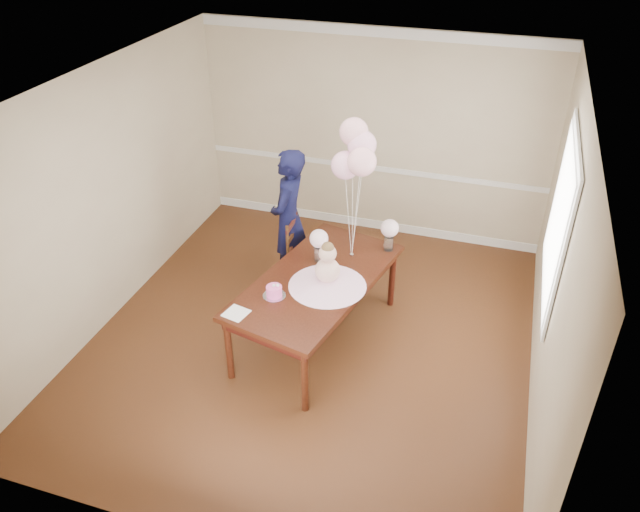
# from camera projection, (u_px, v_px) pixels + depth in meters

# --- Properties ---
(floor) EXTENTS (4.50, 5.00, 0.00)m
(floor) POSITION_uv_depth(u_px,v_px,m) (312.00, 337.00, 6.70)
(floor) COLOR #371C0D
(floor) RESTS_ON ground
(ceiling) EXTENTS (4.50, 5.00, 0.02)m
(ceiling) POSITION_uv_depth(u_px,v_px,m) (310.00, 90.00, 5.24)
(ceiling) COLOR white
(ceiling) RESTS_ON wall_back
(wall_back) EXTENTS (4.50, 0.02, 2.70)m
(wall_back) POSITION_uv_depth(u_px,v_px,m) (373.00, 135.00, 7.98)
(wall_back) COLOR tan
(wall_back) RESTS_ON floor
(wall_front) EXTENTS (4.50, 0.02, 2.70)m
(wall_front) POSITION_uv_depth(u_px,v_px,m) (188.00, 416.00, 3.96)
(wall_front) COLOR tan
(wall_front) RESTS_ON floor
(wall_left) EXTENTS (0.02, 5.00, 2.70)m
(wall_left) POSITION_uv_depth(u_px,v_px,m) (108.00, 196.00, 6.54)
(wall_left) COLOR tan
(wall_left) RESTS_ON floor
(wall_right) EXTENTS (0.02, 5.00, 2.70)m
(wall_right) POSITION_uv_depth(u_px,v_px,m) (558.00, 268.00, 5.39)
(wall_right) COLOR tan
(wall_right) RESTS_ON floor
(chair_rail_trim) EXTENTS (4.50, 0.02, 0.07)m
(chair_rail_trim) POSITION_uv_depth(u_px,v_px,m) (371.00, 168.00, 8.21)
(chair_rail_trim) COLOR silver
(chair_rail_trim) RESTS_ON wall_back
(crown_molding) EXTENTS (4.50, 0.02, 0.12)m
(crown_molding) POSITION_uv_depth(u_px,v_px,m) (378.00, 32.00, 7.28)
(crown_molding) COLOR silver
(crown_molding) RESTS_ON wall_back
(baseboard_trim) EXTENTS (4.50, 0.02, 0.12)m
(baseboard_trim) POSITION_uv_depth(u_px,v_px,m) (368.00, 223.00, 8.66)
(baseboard_trim) COLOR white
(baseboard_trim) RESTS_ON floor
(window_frame) EXTENTS (0.02, 1.66, 1.56)m
(window_frame) POSITION_uv_depth(u_px,v_px,m) (560.00, 220.00, 5.69)
(window_frame) COLOR white
(window_frame) RESTS_ON wall_right
(window_blinds) EXTENTS (0.01, 1.50, 1.40)m
(window_blinds) POSITION_uv_depth(u_px,v_px,m) (558.00, 220.00, 5.70)
(window_blinds) COLOR silver
(window_blinds) RESTS_ON wall_right
(dining_table_top) EXTENTS (1.44, 2.22, 0.05)m
(dining_table_top) POSITION_uv_depth(u_px,v_px,m) (317.00, 281.00, 6.29)
(dining_table_top) COLOR black
(dining_table_top) RESTS_ON table_leg_fl
(table_apron) EXTENTS (1.32, 2.10, 0.10)m
(table_apron) POSITION_uv_depth(u_px,v_px,m) (317.00, 287.00, 6.33)
(table_apron) COLOR black
(table_apron) RESTS_ON table_leg_fl
(table_leg_fl) EXTENTS (0.09, 0.09, 0.72)m
(table_leg_fl) POSITION_uv_depth(u_px,v_px,m) (229.00, 349.00, 6.00)
(table_leg_fl) COLOR black
(table_leg_fl) RESTS_ON floor
(table_leg_fr) EXTENTS (0.09, 0.09, 0.72)m
(table_leg_fr) POSITION_uv_depth(u_px,v_px,m) (305.00, 381.00, 5.63)
(table_leg_fr) COLOR black
(table_leg_fr) RESTS_ON floor
(table_leg_bl) EXTENTS (0.09, 0.09, 0.72)m
(table_leg_bl) POSITION_uv_depth(u_px,v_px,m) (326.00, 258.00, 7.37)
(table_leg_bl) COLOR black
(table_leg_bl) RESTS_ON floor
(table_leg_br) EXTENTS (0.09, 0.09, 0.72)m
(table_leg_br) POSITION_uv_depth(u_px,v_px,m) (392.00, 278.00, 7.00)
(table_leg_br) COLOR black
(table_leg_br) RESTS_ON floor
(baby_skirt) EXTENTS (0.93, 0.93, 0.10)m
(baby_skirt) POSITION_uv_depth(u_px,v_px,m) (327.00, 281.00, 6.15)
(baby_skirt) COLOR #FFBBE4
(baby_skirt) RESTS_ON dining_table_top
(baby_torso) EXTENTS (0.25, 0.25, 0.25)m
(baby_torso) POSITION_uv_depth(u_px,v_px,m) (327.00, 270.00, 6.08)
(baby_torso) COLOR pink
(baby_torso) RESTS_ON baby_skirt
(baby_head) EXTENTS (0.17, 0.17, 0.17)m
(baby_head) POSITION_uv_depth(u_px,v_px,m) (328.00, 253.00, 5.97)
(baby_head) COLOR beige
(baby_head) RESTS_ON baby_torso
(baby_hair) EXTENTS (0.12, 0.12, 0.12)m
(baby_hair) POSITION_uv_depth(u_px,v_px,m) (328.00, 248.00, 5.94)
(baby_hair) COLOR brown
(baby_hair) RESTS_ON baby_head
(cake_platter) EXTENTS (0.27, 0.27, 0.01)m
(cake_platter) POSITION_uv_depth(u_px,v_px,m) (274.00, 296.00, 6.03)
(cake_platter) COLOR #BCBCC1
(cake_platter) RESTS_ON dining_table_top
(birthday_cake) EXTENTS (0.18, 0.18, 0.10)m
(birthday_cake) POSITION_uv_depth(u_px,v_px,m) (274.00, 291.00, 6.00)
(birthday_cake) COLOR #FF50B2
(birthday_cake) RESTS_ON cake_platter
(cake_flower_a) EXTENTS (0.03, 0.03, 0.03)m
(cake_flower_a) POSITION_uv_depth(u_px,v_px,m) (274.00, 285.00, 5.96)
(cake_flower_a) COLOR white
(cake_flower_a) RESTS_ON birthday_cake
(cake_flower_b) EXTENTS (0.03, 0.03, 0.03)m
(cake_flower_b) POSITION_uv_depth(u_px,v_px,m) (278.00, 285.00, 5.96)
(cake_flower_b) COLOR white
(cake_flower_b) RESTS_ON birthday_cake
(rose_vase_near) EXTENTS (0.12, 0.12, 0.16)m
(rose_vase_near) POSITION_uv_depth(u_px,v_px,m) (319.00, 254.00, 6.52)
(rose_vase_near) COLOR white
(rose_vase_near) RESTS_ON dining_table_top
(roses_near) EXTENTS (0.19, 0.19, 0.19)m
(roses_near) POSITION_uv_depth(u_px,v_px,m) (319.00, 239.00, 6.42)
(roses_near) COLOR white
(roses_near) RESTS_ON rose_vase_near
(rose_vase_far) EXTENTS (0.12, 0.12, 0.16)m
(rose_vase_far) POSITION_uv_depth(u_px,v_px,m) (389.00, 243.00, 6.70)
(rose_vase_far) COLOR white
(rose_vase_far) RESTS_ON dining_table_top
(roses_far) EXTENTS (0.19, 0.19, 0.19)m
(roses_far) POSITION_uv_depth(u_px,v_px,m) (390.00, 228.00, 6.60)
(roses_far) COLOR beige
(roses_far) RESTS_ON rose_vase_far
(napkin) EXTENTS (0.24, 0.24, 0.01)m
(napkin) POSITION_uv_depth(u_px,v_px,m) (236.00, 313.00, 5.79)
(napkin) COLOR white
(napkin) RESTS_ON dining_table_top
(balloon_weight) EXTENTS (0.05, 0.05, 0.02)m
(balloon_weight) POSITION_uv_depth(u_px,v_px,m) (352.00, 255.00, 6.64)
(balloon_weight) COLOR silver
(balloon_weight) RESTS_ON dining_table_top
(balloon_a) EXTENTS (0.29, 0.29, 0.29)m
(balloon_a) POSITION_uv_depth(u_px,v_px,m) (345.00, 165.00, 6.14)
(balloon_a) COLOR #FFB4D8
(balloon_a) RESTS_ON balloon_ribbon_a
(balloon_b) EXTENTS (0.29, 0.29, 0.29)m
(balloon_b) POSITION_uv_depth(u_px,v_px,m) (362.00, 162.00, 5.96)
(balloon_b) COLOR #FFB4C4
(balloon_b) RESTS_ON balloon_ribbon_b
(balloon_c) EXTENTS (0.29, 0.29, 0.29)m
(balloon_c) POSITION_uv_depth(u_px,v_px,m) (362.00, 145.00, 6.05)
(balloon_c) COLOR #F1AAD0
(balloon_c) RESTS_ON balloon_ribbon_c
(balloon_d) EXTENTS (0.29, 0.29, 0.29)m
(balloon_d) POSITION_uv_depth(u_px,v_px,m) (354.00, 132.00, 6.05)
(balloon_d) COLOR #EAA6B4
(balloon_d) RESTS_ON balloon_ribbon_d
(balloon_ribbon_a) EXTENTS (0.09, 0.02, 0.86)m
(balloon_ribbon_a) POSITION_uv_depth(u_px,v_px,m) (348.00, 218.00, 6.43)
(balloon_ribbon_a) COLOR white
(balloon_ribbon_a) RESTS_ON balloon_weight
(balloon_ribbon_b) EXTENTS (0.09, 0.08, 0.96)m
(balloon_ribbon_b) POSITION_uv_depth(u_px,v_px,m) (356.00, 217.00, 6.34)
(balloon_ribbon_b) COLOR white
(balloon_ribbon_b) RESTS_ON balloon_weight
(balloon_ribbon_c) EXTENTS (0.04, 0.09, 1.06)m
(balloon_ribbon_c) POSITION_uv_depth(u_px,v_px,m) (356.00, 209.00, 6.38)
(balloon_ribbon_c) COLOR white
(balloon_ribbon_c) RESTS_ON balloon_weight
(balloon_ribbon_d) EXTENTS (0.06, 0.12, 1.16)m
(balloon_ribbon_d) POSITION_uv_depth(u_px,v_px,m) (353.00, 203.00, 6.39)
(balloon_ribbon_d) COLOR white
(balloon_ribbon_d) RESTS_ON balloon_weight
(dining_chair_seat) EXTENTS (0.42, 0.42, 0.05)m
(dining_chair_seat) POSITION_uv_depth(u_px,v_px,m) (308.00, 261.00, 7.20)
(dining_chair_seat) COLOR #34140E
(dining_chair_seat) RESTS_ON chair_leg_fl
(chair_leg_fl) EXTENTS (0.04, 0.04, 0.40)m
(chair_leg_fl) POSITION_uv_depth(u_px,v_px,m) (290.00, 282.00, 7.22)
(chair_leg_fl) COLOR black
(chair_leg_fl) RESTS_ON floor
(chair_leg_fr) EXTENTS (0.04, 0.04, 0.40)m
(chair_leg_fr) POSITION_uv_depth(u_px,v_px,m) (318.00, 286.00, 7.14)
(chair_leg_fr) COLOR #3E2211
(chair_leg_fr) RESTS_ON floor
(chair_leg_bl) EXTENTS (0.04, 0.04, 0.40)m
(chair_leg_bl) POSITION_uv_depth(u_px,v_px,m) (299.00, 267.00, 7.49)
(chair_leg_bl) COLOR #341A0E
(chair_leg_bl) RESTS_ON floor
(chair_leg_br) EXTENTS (0.04, 0.04, 0.40)m
(chair_leg_br) POSITION_uv_depth(u_px,v_px,m) (325.00, 271.00, 7.41)
(chair_leg_br) COLOR #35160E
(chair_leg_br) RESTS_ON floor
(chair_back_post_l) EXTENTS (0.04, 0.04, 0.52)m
(chair_back_post_l) POSITION_uv_depth(u_px,v_px,m) (288.00, 246.00, 6.96)
(chair_back_post_l) COLOR #39210F
(chair_back_post_l) RESTS_ON dining_chair_seat
(chair_back_post_r) EXTENTS (0.04, 0.04, 0.52)m
(chair_back_post_r) POSITION_uv_depth(u_px,v_px,m) (296.00, 232.00, 7.23)
(chair_back_post_r) COLOR #34130E
(chair_back_post_r) RESTS_ON dining_chair_seat
(chair_slat_low) EXTENTS (0.04, 0.37, 0.05)m
(chair_slat_low) POSITION_uv_depth(u_px,v_px,m) (292.00, 247.00, 7.15)
(chair_slat_low) COLOR #3D1B10
(chair_slat_low) RESTS_ON dining_chair_seat
(chair_slat_mid) EXTENTS (0.04, 0.37, 0.05)m
(chair_slat_mid) POSITION_uv_depth(u_px,v_px,m) (292.00, 236.00, 7.08)
(chair_slat_mid) COLOR #361C0E
(chair_slat_mid) RESTS_ON dining_chair_seat
(chair_slat_top) EXTENTS (0.04, 0.37, 0.05)m
(chair_slat_top) POSITION_uv_depth(u_px,v_px,m) (292.00, 225.00, 7.00)
(chair_slat_top) COLOR #3A150F
(chair_slat_top) RESTS_ON dining_chair_seat
(woman) EXTENTS (0.42, 0.62, 1.69)m
(woman) POSITION_uv_depth(u_px,v_px,m) (289.00, 219.00, 7.15)
(woman) COLOR black
(woman) RESTS_ON floor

